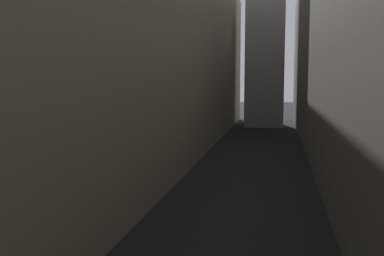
# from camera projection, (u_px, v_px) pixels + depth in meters

# --- Properties ---
(ground_plane) EXTENTS (264.00, 264.00, 0.00)m
(ground_plane) POSITION_uv_depth(u_px,v_px,m) (249.00, 175.00, 39.29)
(ground_plane) COLOR black
(building_block_left) EXTENTS (13.91, 108.00, 24.14)m
(building_block_left) POSITION_uv_depth(u_px,v_px,m) (120.00, 40.00, 42.28)
(building_block_left) COLOR gray
(building_block_left) RESTS_ON ground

